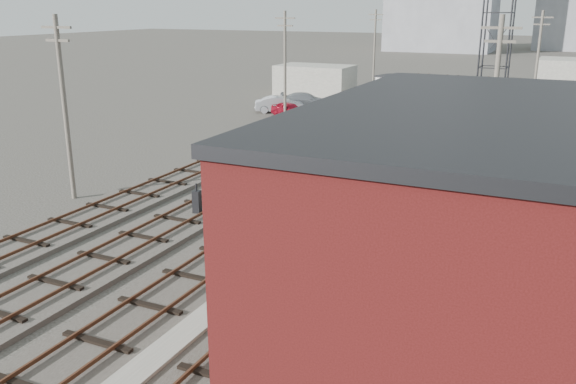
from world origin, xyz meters
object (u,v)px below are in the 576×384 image
Objects in this scene: signal_mast at (304,264)px; site_trailer at (409,91)px; car_red at (289,110)px; car_silver at (279,104)px; car_grey at (306,100)px; switch_stand at (197,202)px.

signal_mast reaches higher than site_trailer.
signal_mast is 1.09× the size of car_red.
signal_mast is 0.96× the size of car_silver.
signal_mast reaches higher than car_red.
site_trailer is 10.41m from car_grey.
site_trailer is 13.55m from car_silver.
site_trailer is at bearing 81.65° from switch_stand.
site_trailer reaches higher than switch_stand.
switch_stand is 0.21× the size of site_trailer.
car_grey is (-17.17, 39.55, -1.83)m from signal_mast.
car_silver is (-9.20, 27.64, 0.04)m from switch_stand.
switch_stand is 0.33× the size of car_silver.
signal_mast reaches higher than switch_stand.
site_trailer is at bearing -70.24° from car_silver.
car_silver is at bearing -120.52° from site_trailer.
signal_mast reaches higher than car_silver.
signal_mast is 2.88× the size of switch_stand.
car_grey is at bearing -39.95° from car_silver.
switch_stand is 0.38× the size of car_red.
car_red is 2.82m from car_silver.
car_grey is (-0.96, 5.77, 0.03)m from car_red.
car_silver is (-18.16, 35.82, -1.80)m from signal_mast.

